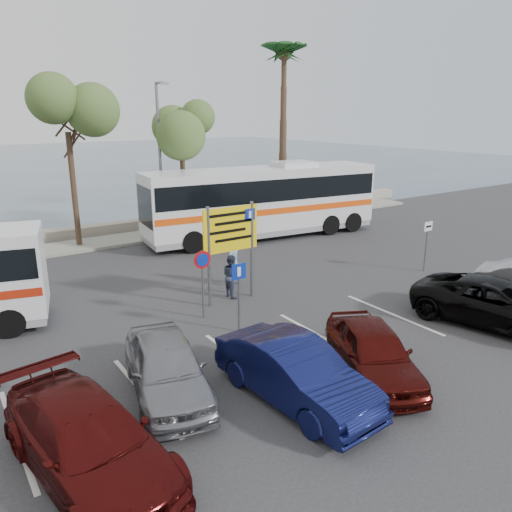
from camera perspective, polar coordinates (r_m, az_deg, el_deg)
ground at (r=15.49m, az=0.29°, el=-9.45°), size 120.00×120.00×0.00m
kerb_strip at (r=27.50m, az=-16.51°, el=1.58°), size 44.00×2.40×0.15m
seawall at (r=29.32m, az=-17.77°, el=2.81°), size 48.00×0.80×0.60m
tree_mid at (r=26.29m, az=-20.89°, el=15.09°), size 3.20×3.20×8.00m
tree_right at (r=28.36m, az=-8.59°, el=14.95°), size 3.20×3.20×7.40m
palm_tree at (r=32.20m, az=3.24°, el=21.83°), size 4.80×4.80×11.20m
street_lamp_right at (r=27.37m, az=-10.88°, el=11.52°), size 0.45×1.15×8.01m
direction_sign at (r=17.71m, az=-2.90°, el=2.22°), size 2.20×0.12×3.60m
sign_no_stop at (r=16.51m, az=-6.13°, el=-1.99°), size 0.60×0.08×2.35m
sign_parking at (r=15.43m, az=-1.99°, el=-3.64°), size 0.50×0.07×2.25m
sign_taxi at (r=22.60m, az=18.94°, el=1.80°), size 0.50×0.07×2.20m
lane_markings at (r=14.18m, az=-1.24°, el=-12.00°), size 12.02×4.20×0.01m
coach_bus_right at (r=27.29m, az=0.75°, el=6.03°), size 13.24×4.30×4.05m
car_silver_a at (r=12.59m, az=-10.17°, el=-12.41°), size 2.69×4.57×1.46m
car_blue at (r=12.18m, az=4.49°, el=-13.13°), size 1.91×4.65×1.50m
car_maroon at (r=10.55m, az=-18.63°, el=-19.31°), size 2.72×5.21×1.44m
car_red at (r=13.53m, az=13.21°, el=-10.56°), size 3.38×4.48×1.42m
suv_black at (r=17.95m, az=25.97°, el=-4.92°), size 3.70×5.76×1.48m
pedestrian_near at (r=19.81m, az=-2.60°, el=-0.69°), size 0.82×0.71×1.90m
pedestrian_far at (r=18.62m, az=-2.81°, el=-2.29°), size 0.61×0.79×1.61m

